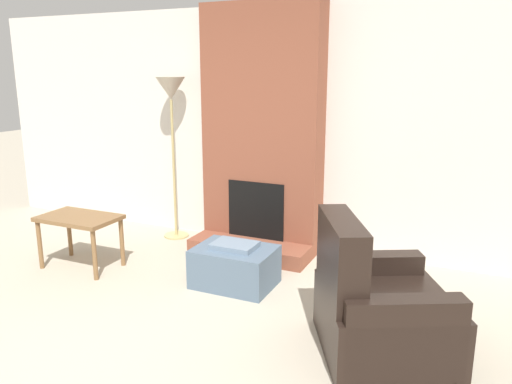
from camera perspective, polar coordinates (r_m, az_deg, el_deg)
The scene contains 7 objects.
ground_plane at distance 3.57m, azimuth -18.05°, elevation -19.55°, with size 24.00×24.00×0.00m, color #B2A893.
wall_back at distance 5.52m, azimuth 1.56°, elevation 7.22°, with size 7.53×0.06×2.60m, color silver.
fireplace at distance 5.33m, azimuth 0.63°, elevation 6.08°, with size 1.29×0.71×2.60m.
ottoman at distance 4.61m, azimuth -2.44°, elevation -8.42°, with size 0.71×0.52×0.41m.
armchair at distance 3.63m, azimuth 13.33°, elevation -13.25°, with size 1.16×1.19×0.98m.
side_table at distance 5.23m, azimuth -19.53°, elevation -3.39°, with size 0.77×0.48×0.53m.
floor_lamp_left at distance 5.75m, azimuth -9.68°, elevation 10.30°, with size 0.33×0.33×1.86m.
Camera 1 is at (2.11, -2.15, 1.92)m, focal length 35.00 mm.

